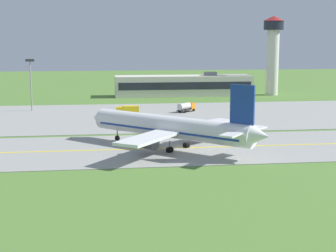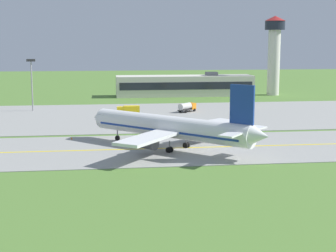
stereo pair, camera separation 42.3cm
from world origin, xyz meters
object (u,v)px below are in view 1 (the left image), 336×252
object	(u,v)px
control_tower	(273,48)
apron_light_mast	(31,78)
airplane_lead	(172,127)
service_truck_fuel	(128,110)
service_truck_baggage	(186,107)
service_truck_catering	(242,102)

from	to	relation	value
control_tower	apron_light_mast	size ratio (longest dim) A/B	1.94
airplane_lead	control_tower	size ratio (longest dim) A/B	1.10
service_truck_fuel	service_truck_baggage	bearing A→B (deg)	15.34
control_tower	apron_light_mast	distance (m)	88.74
airplane_lead	service_truck_fuel	distance (m)	44.61
control_tower	service_truck_fuel	bearing A→B (deg)	-140.31
airplane_lead	apron_light_mast	xyz separation A→B (m)	(-32.25, 56.29, 5.19)
control_tower	service_truck_baggage	bearing A→B (deg)	-133.11
service_truck_catering	control_tower	distance (m)	41.54
service_truck_fuel	apron_light_mast	xyz separation A→B (m)	(-26.49, 12.13, 7.79)
service_truck_baggage	service_truck_catering	bearing A→B (deg)	24.95
service_truck_fuel	control_tower	world-z (taller)	control_tower
control_tower	service_truck_catering	bearing A→B (deg)	-121.78
airplane_lead	service_truck_catering	size ratio (longest dim) A/B	4.98
airplane_lead	control_tower	distance (m)	103.51
service_truck_catering	control_tower	bearing A→B (deg)	58.22
service_truck_fuel	service_truck_catering	distance (m)	37.31
service_truck_baggage	control_tower	world-z (taller)	control_tower
service_truck_baggage	service_truck_catering	xyz separation A→B (m)	(18.36, 8.54, 0.00)
apron_light_mast	service_truck_catering	bearing A→B (deg)	0.89
service_truck_catering	apron_light_mast	world-z (taller)	apron_light_mast
service_truck_fuel	service_truck_catering	bearing A→B (deg)	20.54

